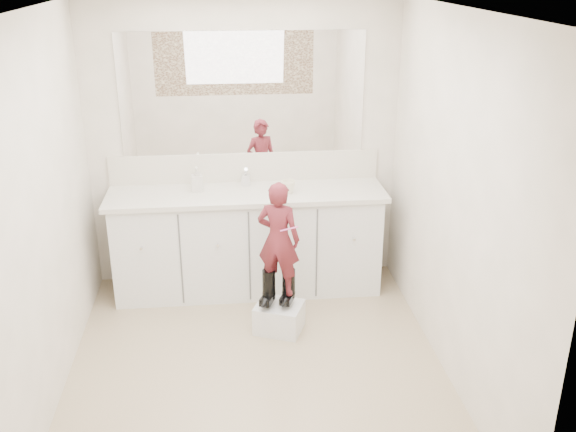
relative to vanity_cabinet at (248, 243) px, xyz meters
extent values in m
plane|color=#998664|center=(0.00, -1.23, -0.42)|extent=(3.00, 3.00, 0.00)
plane|color=white|center=(0.00, -1.23, 1.97)|extent=(3.00, 3.00, 0.00)
plane|color=beige|center=(0.00, 0.27, 0.77)|extent=(2.60, 0.00, 2.60)
plane|color=beige|center=(0.00, -2.73, 0.77)|extent=(2.60, 0.00, 2.60)
plane|color=beige|center=(-1.30, -1.23, 0.78)|extent=(0.00, 3.00, 3.00)
plane|color=beige|center=(1.30, -1.23, 0.78)|extent=(0.00, 3.00, 3.00)
cube|color=silver|center=(0.00, 0.00, 0.00)|extent=(2.20, 0.55, 0.85)
cube|color=beige|center=(0.00, -0.01, 0.45)|extent=(2.28, 0.58, 0.04)
cube|color=beige|center=(0.00, 0.26, 0.59)|extent=(2.28, 0.03, 0.25)
cube|color=white|center=(0.00, 0.26, 1.22)|extent=(2.00, 0.02, 1.00)
cube|color=#472819|center=(0.00, -2.71, 1.22)|extent=(2.00, 0.01, 1.20)
cylinder|color=silver|center=(0.00, 0.15, 0.52)|extent=(0.08, 0.08, 0.10)
imported|color=#EFE5BF|center=(0.34, -0.07, 0.52)|extent=(0.12, 0.12, 0.10)
imported|color=beige|center=(-0.40, 0.06, 0.57)|extent=(0.09, 0.10, 0.20)
cube|color=silver|center=(0.20, -0.71, -0.32)|extent=(0.43, 0.39, 0.22)
imported|color=#9A2F39|center=(0.20, -0.69, 0.33)|extent=(0.38, 0.32, 0.88)
cylinder|color=#FF63BF|center=(0.27, -0.77, 0.44)|extent=(0.13, 0.06, 0.06)
camera|label=1|loc=(-0.17, -4.97, 2.24)|focal=40.00mm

